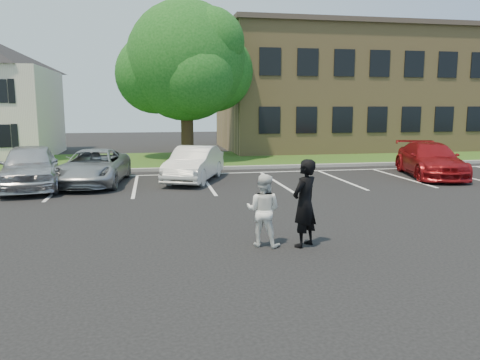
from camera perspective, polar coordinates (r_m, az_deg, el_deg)
name	(u,v)px	position (r m, az deg, el deg)	size (l,w,h in m)	color
ground_plane	(248,240)	(10.88, 0.98, -7.34)	(90.00, 90.00, 0.00)	black
curb	(198,169)	(22.52, -5.19, 1.40)	(40.00, 0.30, 0.15)	gray
grass_strip	(191,160)	(26.48, -6.03, 2.46)	(44.00, 8.00, 0.08)	#2E501B
stall_lines	(238,179)	(19.73, -0.28, 0.14)	(34.00, 5.36, 0.01)	silver
office_building	(375,90)	(36.03, 16.17, 10.46)	(22.40, 10.40, 8.30)	#A38854
tree	(187,64)	(27.01, -6.42, 13.87)	(7.80, 7.20, 8.80)	black
man_black_suit	(305,203)	(10.29, 7.88, -2.82)	(0.71, 0.46, 1.94)	black
man_white_shirt	(263,210)	(10.28, 2.85, -3.70)	(0.78, 0.61, 1.61)	white
car_silver_west	(30,166)	(19.03, -24.22, 1.51)	(1.96, 4.88, 1.66)	#B8B8BE
car_silver_minivan	(94,167)	(19.21, -17.41, 1.51)	(2.26, 4.89, 1.36)	#9FA2A6
car_white_sedan	(194,164)	(19.22, -5.61, 1.97)	(1.50, 4.30, 1.42)	silver
car_red_compact	(430,160)	(21.98, 22.17, 2.29)	(2.05, 5.03, 1.46)	maroon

